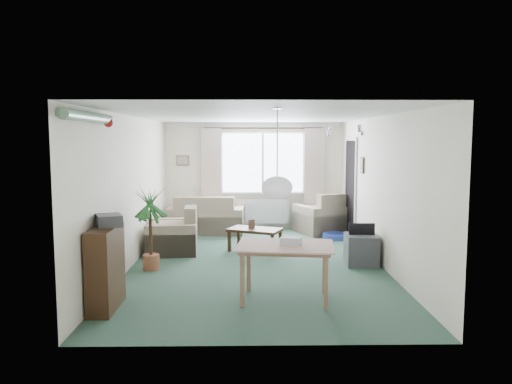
{
  "coord_description": "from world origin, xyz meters",
  "views": [
    {
      "loc": [
        -0.14,
        -7.99,
        2.04
      ],
      "look_at": [
        0.0,
        0.3,
        1.15
      ],
      "focal_mm": 35.0,
      "sensor_mm": 36.0,
      "label": 1
    }
  ],
  "objects_px": {
    "sofa": "(206,214)",
    "houseplant": "(150,229)",
    "bookshelf": "(106,268)",
    "tv_cube": "(361,250)",
    "pet_bed": "(335,236)",
    "armchair_left": "(172,230)",
    "dining_table": "(285,273)",
    "coffee_table": "(255,240)",
    "armchair_corner": "(322,212)"
  },
  "relations": [
    {
      "from": "armchair_corner",
      "to": "pet_bed",
      "type": "xyz_separation_m",
      "value": [
        0.17,
        -0.7,
        -0.39
      ]
    },
    {
      "from": "armchair_corner",
      "to": "armchair_left",
      "type": "height_order",
      "value": "armchair_corner"
    },
    {
      "from": "sofa",
      "to": "pet_bed",
      "type": "relative_size",
      "value": 3.12
    },
    {
      "from": "armchair_left",
      "to": "sofa",
      "type": "bearing_deg",
      "value": 162.43
    },
    {
      "from": "coffee_table",
      "to": "bookshelf",
      "type": "distance_m",
      "value": 3.57
    },
    {
      "from": "houseplant",
      "to": "dining_table",
      "type": "xyz_separation_m",
      "value": [
        1.98,
        -1.5,
        -0.3
      ]
    },
    {
      "from": "coffee_table",
      "to": "dining_table",
      "type": "height_order",
      "value": "dining_table"
    },
    {
      "from": "houseplant",
      "to": "armchair_corner",
      "type": "bearing_deg",
      "value": 44.42
    },
    {
      "from": "sofa",
      "to": "armchair_left",
      "type": "relative_size",
      "value": 1.78
    },
    {
      "from": "armchair_left",
      "to": "pet_bed",
      "type": "distance_m",
      "value": 3.38
    },
    {
      "from": "houseplant",
      "to": "tv_cube",
      "type": "bearing_deg",
      "value": 4.2
    },
    {
      "from": "coffee_table",
      "to": "armchair_corner",
      "type": "bearing_deg",
      "value": 50.59
    },
    {
      "from": "sofa",
      "to": "houseplant",
      "type": "distance_m",
      "value": 3.15
    },
    {
      "from": "armchair_corner",
      "to": "coffee_table",
      "type": "distance_m",
      "value": 2.35
    },
    {
      "from": "tv_cube",
      "to": "pet_bed",
      "type": "bearing_deg",
      "value": 93.94
    },
    {
      "from": "sofa",
      "to": "pet_bed",
      "type": "xyz_separation_m",
      "value": [
        2.7,
        -0.72,
        -0.36
      ]
    },
    {
      "from": "coffee_table",
      "to": "pet_bed",
      "type": "relative_size",
      "value": 1.77
    },
    {
      "from": "houseplant",
      "to": "dining_table",
      "type": "relative_size",
      "value": 1.16
    },
    {
      "from": "sofa",
      "to": "armchair_left",
      "type": "height_order",
      "value": "armchair_left"
    },
    {
      "from": "coffee_table",
      "to": "tv_cube",
      "type": "relative_size",
      "value": 1.7
    },
    {
      "from": "armchair_corner",
      "to": "dining_table",
      "type": "bearing_deg",
      "value": 52.49
    },
    {
      "from": "bookshelf",
      "to": "tv_cube",
      "type": "height_order",
      "value": "bookshelf"
    },
    {
      "from": "bookshelf",
      "to": "houseplant",
      "type": "height_order",
      "value": "houseplant"
    },
    {
      "from": "armchair_corner",
      "to": "armchair_left",
      "type": "xyz_separation_m",
      "value": [
        -2.98,
        -1.88,
        -0.03
      ]
    },
    {
      "from": "armchair_left",
      "to": "houseplant",
      "type": "bearing_deg",
      "value": -11.45
    },
    {
      "from": "houseplant",
      "to": "pet_bed",
      "type": "bearing_deg",
      "value": 35.65
    },
    {
      "from": "bookshelf",
      "to": "tv_cube",
      "type": "distance_m",
      "value": 4.09
    },
    {
      "from": "armchair_corner",
      "to": "houseplant",
      "type": "height_order",
      "value": "houseplant"
    },
    {
      "from": "bookshelf",
      "to": "houseplant",
      "type": "distance_m",
      "value": 1.81
    },
    {
      "from": "tv_cube",
      "to": "pet_bed",
      "type": "relative_size",
      "value": 1.04
    },
    {
      "from": "sofa",
      "to": "tv_cube",
      "type": "bearing_deg",
      "value": 136.35
    },
    {
      "from": "armchair_corner",
      "to": "armchair_left",
      "type": "distance_m",
      "value": 3.52
    },
    {
      "from": "pet_bed",
      "to": "bookshelf",
      "type": "bearing_deg",
      "value": -129.99
    },
    {
      "from": "tv_cube",
      "to": "coffee_table",
      "type": "bearing_deg",
      "value": 152.03
    },
    {
      "from": "sofa",
      "to": "tv_cube",
      "type": "relative_size",
      "value": 3.0
    },
    {
      "from": "bookshelf",
      "to": "pet_bed",
      "type": "xyz_separation_m",
      "value": [
        3.49,
        4.16,
        -0.44
      ]
    },
    {
      "from": "armchair_corner",
      "to": "tv_cube",
      "type": "relative_size",
      "value": 1.8
    },
    {
      "from": "armchair_left",
      "to": "houseplant",
      "type": "distance_m",
      "value": 1.22
    },
    {
      "from": "sofa",
      "to": "bookshelf",
      "type": "height_order",
      "value": "bookshelf"
    },
    {
      "from": "tv_cube",
      "to": "armchair_corner",
      "type": "bearing_deg",
      "value": 97.15
    },
    {
      "from": "coffee_table",
      "to": "bookshelf",
      "type": "relative_size",
      "value": 0.94
    },
    {
      "from": "armchair_left",
      "to": "bookshelf",
      "type": "distance_m",
      "value": 3.0
    },
    {
      "from": "tv_cube",
      "to": "pet_bed",
      "type": "height_order",
      "value": "tv_cube"
    },
    {
      "from": "armchair_left",
      "to": "dining_table",
      "type": "height_order",
      "value": "armchair_left"
    },
    {
      "from": "sofa",
      "to": "dining_table",
      "type": "bearing_deg",
      "value": 109.06
    },
    {
      "from": "armchair_left",
      "to": "coffee_table",
      "type": "bearing_deg",
      "value": 88.51
    },
    {
      "from": "pet_bed",
      "to": "dining_table",
      "type": "bearing_deg",
      "value": -108.8
    },
    {
      "from": "armchair_left",
      "to": "tv_cube",
      "type": "height_order",
      "value": "armchair_left"
    },
    {
      "from": "sofa",
      "to": "armchair_corner",
      "type": "distance_m",
      "value": 2.52
    },
    {
      "from": "sofa",
      "to": "houseplant",
      "type": "bearing_deg",
      "value": 81.28
    }
  ]
}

